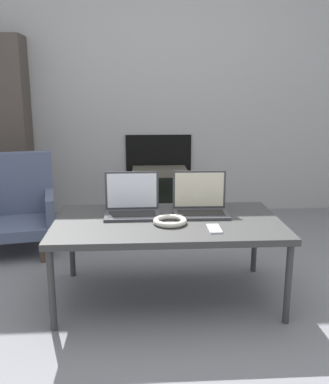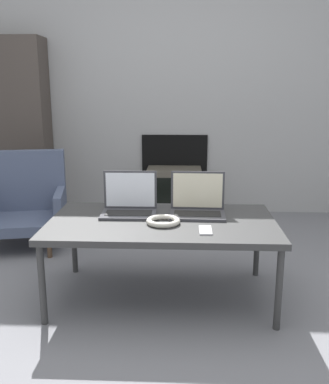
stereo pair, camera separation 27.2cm
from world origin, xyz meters
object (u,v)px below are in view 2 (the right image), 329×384
Objects in this scene: headphones at (163,221)px; armchair at (23,201)px; laptop_right at (197,205)px; tv at (174,193)px; laptop_left at (129,204)px; phone at (205,230)px.

armchair is at bearing 140.43° from headphones.
laptop_right is 0.44× the size of armchair.
laptop_right is 1.56m from tv.
tv is (0.24, 1.53, -0.30)m from laptop_left.
laptop_right reaches higher than phone.
laptop_left is 0.54m from phone.
armchair is (-1.19, -0.76, 0.11)m from tv.
laptop_left is at bearing 145.11° from phone.
headphones is at bearing -42.91° from laptop_left.
headphones is (0.21, -0.19, -0.04)m from laptop_left.
laptop_left is 0.64× the size of tv.
phone is at bearing -82.32° from laptop_right.
headphones reaches higher than tv.
tv is at bearing 97.92° from laptop_right.
headphones is 0.26m from phone.
phone is 0.28× the size of tv.
laptop_left is 1.24m from armchair.
laptop_left is 2.27× the size of phone.
armchair is (-1.16, 0.96, -0.15)m from headphones.
laptop_left is at bearing -50.17° from armchair.
laptop_right reaches higher than tv.
laptop_right is 2.29× the size of phone.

